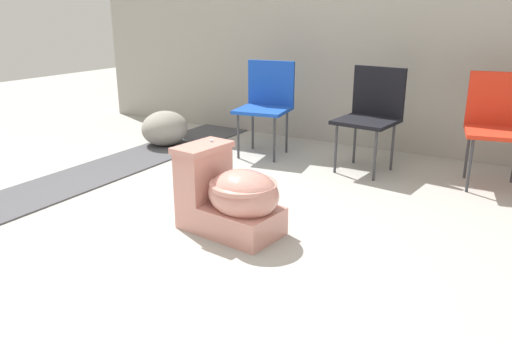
% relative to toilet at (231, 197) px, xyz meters
% --- Properties ---
extents(ground_plane, '(14.00, 14.00, 0.00)m').
position_rel_toilet_xyz_m(ground_plane, '(-0.21, -0.26, -0.22)').
color(ground_plane, '#A8A59E').
extents(gravel_strip, '(0.56, 8.00, 0.01)m').
position_rel_toilet_xyz_m(gravel_strip, '(-1.56, 0.24, -0.21)').
color(gravel_strip, '#4C4C51').
rests_on(gravel_strip, ground).
extents(building_wall, '(7.00, 0.20, 2.60)m').
position_rel_toilet_xyz_m(building_wall, '(0.29, 2.38, 1.08)').
color(building_wall, '#9E998E').
rests_on(building_wall, ground).
extents(toilet, '(0.67, 0.45, 0.52)m').
position_rel_toilet_xyz_m(toilet, '(0.00, 0.00, 0.00)').
color(toilet, tan).
rests_on(toilet, ground).
extents(folding_chair_left, '(0.50, 0.50, 0.83)m').
position_rel_toilet_xyz_m(folding_chair_left, '(-0.67, 1.63, 0.29)').
color(folding_chair_left, '#1947B2').
rests_on(folding_chair_left, ground).
extents(folding_chair_middle, '(0.49, 0.49, 0.83)m').
position_rel_toilet_xyz_m(folding_chair_middle, '(0.31, 1.63, 0.29)').
color(folding_chair_middle, black).
rests_on(folding_chair_middle, ground).
extents(folding_chair_right, '(0.52, 0.52, 0.83)m').
position_rel_toilet_xyz_m(folding_chair_right, '(1.23, 1.74, 0.29)').
color(folding_chair_right, red).
rests_on(folding_chair_right, ground).
extents(boulder_near, '(0.58, 0.62, 0.34)m').
position_rel_toilet_xyz_m(boulder_near, '(-1.66, 1.36, -0.05)').
color(boulder_near, gray).
rests_on(boulder_near, ground).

